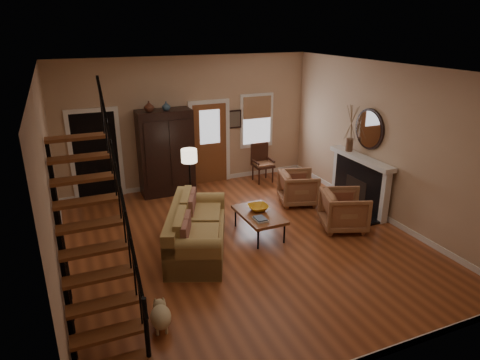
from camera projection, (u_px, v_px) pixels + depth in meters
name	position (u px, v px, depth m)	size (l,w,h in m)	color
room	(193.00, 148.00, 9.20)	(7.00, 7.33, 3.30)	#9B4C27
staircase	(90.00, 218.00, 5.65)	(0.94, 2.80, 3.20)	brown
fireplace	(361.00, 178.00, 9.68)	(0.33, 1.95, 2.30)	black
armoire	(166.00, 153.00, 10.45)	(1.30, 0.60, 2.10)	black
vase_a	(149.00, 106.00, 9.83)	(0.24, 0.24, 0.25)	#4C2619
vase_b	(166.00, 106.00, 9.98)	(0.20, 0.20, 0.21)	#334C60
sofa	(197.00, 229.00, 7.97)	(0.97, 2.25, 0.84)	#A8884C
coffee_table	(259.00, 224.00, 8.59)	(0.71, 1.21, 0.47)	brown
bowl	(258.00, 208.00, 8.64)	(0.42, 0.42, 0.10)	orange
books	(260.00, 219.00, 8.20)	(0.22, 0.30, 0.06)	beige
armchair_left	(344.00, 210.00, 8.79)	(0.86, 0.89, 0.81)	brown
armchair_right	(298.00, 188.00, 10.03)	(0.83, 0.85, 0.77)	brown
floor_lamp	(190.00, 182.00, 9.38)	(0.34, 0.34, 1.49)	black
side_chair	(263.00, 163.00, 11.40)	(0.54, 0.54, 1.02)	#3E1E13
dog	(161.00, 318.00, 5.93)	(0.29, 0.49, 0.36)	beige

